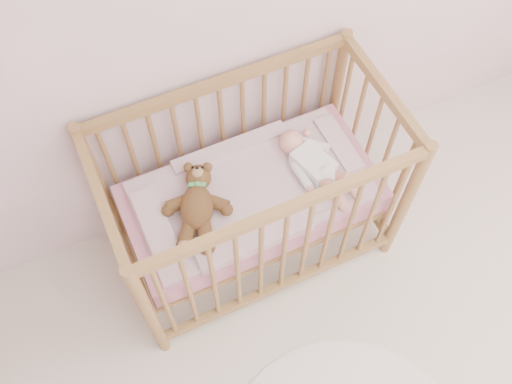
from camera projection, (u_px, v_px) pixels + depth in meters
crib at (252, 196)px, 2.77m from camera, size 1.36×0.76×1.00m
mattress at (252, 198)px, 2.78m from camera, size 1.22×0.62×0.13m
blanket at (252, 190)px, 2.72m from camera, size 1.10×0.58×0.06m
baby at (314, 162)px, 2.71m from camera, size 0.39×0.58×0.13m
teddy_bear at (197, 207)px, 2.57m from camera, size 0.50×0.58×0.13m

